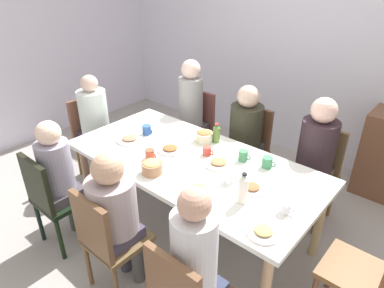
# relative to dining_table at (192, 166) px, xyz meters

# --- Properties ---
(ground_plane) EXTENTS (6.77, 6.77, 0.00)m
(ground_plane) POSITION_rel_dining_table_xyz_m (0.00, 0.00, -0.67)
(ground_plane) COLOR #9C9691
(wall_back) EXTENTS (5.88, 0.12, 2.60)m
(wall_back) POSITION_rel_dining_table_xyz_m (0.00, 2.04, 0.63)
(wall_back) COLOR silver
(wall_back) RESTS_ON ground_plane
(wall_left) EXTENTS (0.12, 4.21, 2.60)m
(wall_left) POSITION_rel_dining_table_xyz_m (-2.88, 0.00, 0.63)
(wall_left) COLOR silver
(wall_left) RESTS_ON ground_plane
(dining_table) EXTENTS (2.19, 1.05, 0.74)m
(dining_table) POSITION_rel_dining_table_xyz_m (0.00, 0.00, 0.00)
(dining_table) COLOR white
(dining_table) RESTS_ON ground_plane
(chair_0) EXTENTS (0.40, 0.40, 0.90)m
(chair_0) POSITION_rel_dining_table_xyz_m (-0.73, -0.91, -0.16)
(chair_0) COLOR black
(chair_0) RESTS_ON ground_plane
(person_0) EXTENTS (0.30, 0.30, 1.16)m
(person_0) POSITION_rel_dining_table_xyz_m (-0.73, -0.81, 0.01)
(person_0) COLOR #364438
(person_0) RESTS_ON ground_plane
(chair_1) EXTENTS (0.40, 0.40, 0.90)m
(chair_1) POSITION_rel_dining_table_xyz_m (0.00, -0.91, -0.16)
(chair_1) COLOR brown
(chair_1) RESTS_ON ground_plane
(person_1) EXTENTS (0.34, 0.34, 1.16)m
(person_1) POSITION_rel_dining_table_xyz_m (0.00, -0.82, 0.04)
(person_1) COLOR #3A3647
(person_1) RESTS_ON ground_plane
(chair_2) EXTENTS (0.40, 0.40, 0.90)m
(chair_2) POSITION_rel_dining_table_xyz_m (-0.73, 0.91, -0.16)
(chair_2) COLOR brown
(chair_2) RESTS_ON ground_plane
(person_2) EXTENTS (0.30, 0.30, 1.30)m
(person_2) POSITION_rel_dining_table_xyz_m (-0.73, 0.82, 0.09)
(person_2) COLOR #3F3B4A
(person_2) RESTS_ON ground_plane
(chair_3) EXTENTS (0.40, 0.40, 0.90)m
(chair_3) POSITION_rel_dining_table_xyz_m (-1.48, 0.00, -0.16)
(chair_3) COLOR brown
(chair_3) RESTS_ON ground_plane
(person_3) EXTENTS (0.30, 0.30, 1.19)m
(person_3) POSITION_rel_dining_table_xyz_m (-1.39, 0.00, 0.04)
(person_3) COLOR #2C2A4F
(person_3) RESTS_ON ground_plane
(chair_4) EXTENTS (0.40, 0.40, 0.90)m
(chair_4) POSITION_rel_dining_table_xyz_m (0.00, 0.91, -0.16)
(chair_4) COLOR brown
(chair_4) RESTS_ON ground_plane
(person_4) EXTENTS (0.33, 0.33, 1.18)m
(person_4) POSITION_rel_dining_table_xyz_m (-0.00, 0.82, 0.05)
(person_4) COLOR #444144
(person_4) RESTS_ON ground_plane
(chair_5) EXTENTS (0.40, 0.40, 0.90)m
(chair_5) POSITION_rel_dining_table_xyz_m (0.73, 0.91, -0.16)
(chair_5) COLOR brown
(chair_5) RESTS_ON ground_plane
(person_5) EXTENTS (0.32, 0.32, 1.23)m
(person_5) POSITION_rel_dining_table_xyz_m (0.73, 0.82, 0.07)
(person_5) COLOR #55533F
(person_5) RESTS_ON ground_plane
(chair_6) EXTENTS (0.40, 0.40, 0.90)m
(chair_6) POSITION_rel_dining_table_xyz_m (1.48, 0.00, -0.16)
(chair_6) COLOR brown
(chair_6) RESTS_ON ground_plane
(person_7) EXTENTS (0.30, 0.30, 1.24)m
(person_7) POSITION_rel_dining_table_xyz_m (0.73, -0.81, 0.05)
(person_7) COLOR #333647
(person_7) RESTS_ON ground_plane
(plate_0) EXTENTS (0.24, 0.24, 0.04)m
(plate_0) POSITION_rel_dining_table_xyz_m (0.22, 0.08, 0.08)
(plate_0) COLOR silver
(plate_0) RESTS_ON dining_table
(plate_1) EXTENTS (0.21, 0.21, 0.04)m
(plate_1) POSITION_rel_dining_table_xyz_m (0.91, -0.38, 0.08)
(plate_1) COLOR white
(plate_1) RESTS_ON dining_table
(plate_2) EXTENTS (0.22, 0.22, 0.04)m
(plate_2) POSITION_rel_dining_table_xyz_m (0.33, -0.31, 0.08)
(plate_2) COLOR white
(plate_2) RESTS_ON dining_table
(plate_3) EXTENTS (0.23, 0.23, 0.04)m
(plate_3) POSITION_rel_dining_table_xyz_m (-0.25, -0.01, 0.08)
(plate_3) COLOR silver
(plate_3) RESTS_ON dining_table
(plate_4) EXTENTS (0.25, 0.25, 0.04)m
(plate_4) POSITION_rel_dining_table_xyz_m (-0.66, -0.12, 0.08)
(plate_4) COLOR silver
(plate_4) RESTS_ON dining_table
(plate_5) EXTENTS (0.21, 0.21, 0.04)m
(plate_5) POSITION_rel_dining_table_xyz_m (0.61, -0.03, 0.08)
(plate_5) COLOR white
(plate_5) RESTS_ON dining_table
(bowl_0) EXTENTS (0.17, 0.17, 0.11)m
(bowl_0) POSITION_rel_dining_table_xyz_m (-0.11, -0.36, 0.12)
(bowl_0) COLOR #9E6F4B
(bowl_0) RESTS_ON dining_table
(bowl_1) EXTENTS (0.17, 0.17, 0.11)m
(bowl_1) POSITION_rel_dining_table_xyz_m (-0.14, 0.32, 0.12)
(bowl_1) COLOR beige
(bowl_1) RESTS_ON dining_table
(cup_0) EXTENTS (0.12, 0.09, 0.09)m
(cup_0) POSITION_rel_dining_table_xyz_m (-0.64, 0.08, 0.11)
(cup_0) COLOR #335DA7
(cup_0) RESTS_ON dining_table
(cup_1) EXTENTS (0.12, 0.08, 0.08)m
(cup_1) POSITION_rel_dining_table_xyz_m (-0.28, -0.21, 0.11)
(cup_1) COLOR #C45238
(cup_1) RESTS_ON dining_table
(cup_2) EXTENTS (0.11, 0.08, 0.08)m
(cup_2) POSITION_rel_dining_table_xyz_m (0.43, -0.07, 0.11)
(cup_2) COLOR white
(cup_2) RESTS_ON dining_table
(cup_3) EXTENTS (0.11, 0.08, 0.09)m
(cup_3) POSITION_rel_dining_table_xyz_m (0.33, 0.27, 0.11)
(cup_3) COLOR #448958
(cup_3) RESTS_ON dining_table
(cup_4) EXTENTS (0.11, 0.07, 0.08)m
(cup_4) POSITION_rel_dining_table_xyz_m (0.05, 0.15, 0.11)
(cup_4) COLOR #CF463A
(cup_4) RESTS_ON dining_table
(cup_5) EXTENTS (0.11, 0.07, 0.07)m
(cup_5) POSITION_rel_dining_table_xyz_m (0.92, -0.11, 0.10)
(cup_5) COLOR white
(cup_5) RESTS_ON dining_table
(cup_6) EXTENTS (0.12, 0.08, 0.09)m
(cup_6) POSITION_rel_dining_table_xyz_m (0.54, 0.31, 0.11)
(cup_6) COLOR #408C5C
(cup_6) RESTS_ON dining_table
(bottle_0) EXTENTS (0.07, 0.07, 0.24)m
(bottle_0) POSITION_rel_dining_table_xyz_m (0.64, -0.20, 0.18)
(bottle_0) COLOR silver
(bottle_0) RESTS_ON dining_table
(bottle_1) EXTENTS (0.07, 0.07, 0.18)m
(bottle_1) POSITION_rel_dining_table_xyz_m (-0.04, 0.39, 0.15)
(bottle_1) COLOR #55762F
(bottle_1) RESTS_ON dining_table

